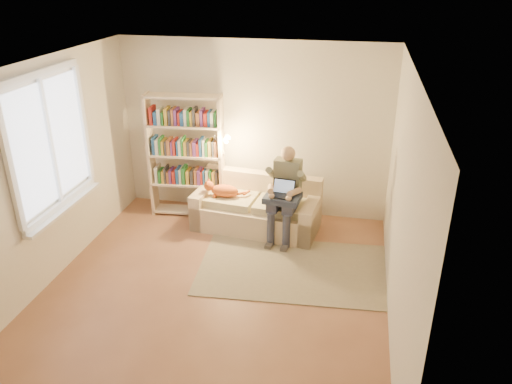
% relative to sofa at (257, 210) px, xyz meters
% --- Properties ---
extents(floor, '(4.50, 4.50, 0.00)m').
position_rel_sofa_xyz_m(floor, '(-0.17, -1.68, -0.27)').
color(floor, brown).
rests_on(floor, ground).
extents(ceiling, '(4.00, 4.50, 0.02)m').
position_rel_sofa_xyz_m(ceiling, '(-0.17, -1.68, 2.33)').
color(ceiling, white).
rests_on(ceiling, wall_back).
extents(wall_left, '(0.02, 4.50, 2.60)m').
position_rel_sofa_xyz_m(wall_left, '(-2.17, -1.68, 1.03)').
color(wall_left, silver).
rests_on(wall_left, floor).
extents(wall_right, '(0.02, 4.50, 2.60)m').
position_rel_sofa_xyz_m(wall_right, '(1.83, -1.68, 1.03)').
color(wall_right, silver).
rests_on(wall_right, floor).
extents(wall_back, '(4.00, 0.02, 2.60)m').
position_rel_sofa_xyz_m(wall_back, '(-0.17, 0.57, 1.03)').
color(wall_back, silver).
rests_on(wall_back, floor).
extents(wall_front, '(4.00, 0.02, 2.60)m').
position_rel_sofa_xyz_m(wall_front, '(-0.17, -3.93, 1.03)').
color(wall_front, silver).
rests_on(wall_front, floor).
extents(window, '(0.12, 1.52, 1.69)m').
position_rel_sofa_xyz_m(window, '(-2.12, -1.48, 1.10)').
color(window, white).
rests_on(window, wall_left).
extents(sofa, '(1.85, 0.98, 0.76)m').
position_rel_sofa_xyz_m(sofa, '(0.00, 0.00, 0.00)').
color(sofa, beige).
rests_on(sofa, floor).
extents(person, '(0.42, 0.62, 1.31)m').
position_rel_sofa_xyz_m(person, '(0.43, -0.19, 0.46)').
color(person, gray).
rests_on(person, sofa).
extents(cat, '(0.61, 0.25, 0.22)m').
position_rel_sofa_xyz_m(cat, '(-0.44, -0.07, 0.30)').
color(cat, orange).
rests_on(cat, sofa).
extents(blanket, '(0.51, 0.44, 0.08)m').
position_rel_sofa_xyz_m(blanket, '(0.38, -0.31, 0.38)').
color(blanket, '#273045').
rests_on(blanket, person).
extents(laptop, '(0.33, 0.29, 0.26)m').
position_rel_sofa_xyz_m(laptop, '(0.38, -0.30, 0.47)').
color(laptop, black).
rests_on(laptop, blanket).
extents(bookshelf, '(1.26, 0.38, 1.87)m').
position_rel_sofa_xyz_m(bookshelf, '(-1.12, 0.22, 0.76)').
color(bookshelf, beige).
rests_on(bookshelf, floor).
extents(rug, '(2.55, 1.62, 0.01)m').
position_rel_sofa_xyz_m(rug, '(0.72, -1.02, -0.27)').
color(rug, gray).
rests_on(rug, floor).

